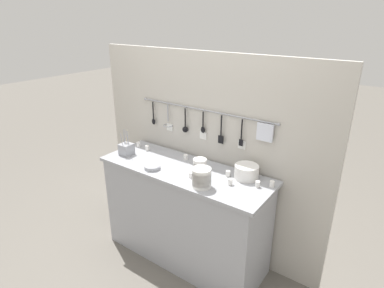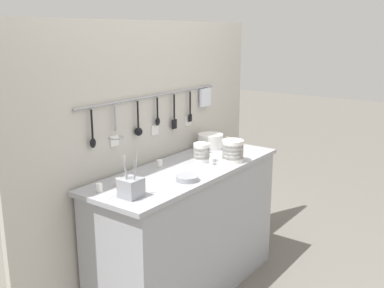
{
  "view_description": "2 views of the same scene",
  "coord_description": "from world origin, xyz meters",
  "px_view_note": "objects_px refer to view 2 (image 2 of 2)",
  "views": [
    {
      "loc": [
        1.52,
        -1.99,
        2.17
      ],
      "look_at": [
        0.08,
        0.01,
        1.18
      ],
      "focal_mm": 30.0,
      "sensor_mm": 36.0,
      "label": 1
    },
    {
      "loc": [
        -2.33,
        -1.74,
        1.84
      ],
      "look_at": [
        0.06,
        0.01,
        1.08
      ],
      "focal_mm": 42.0,
      "sensor_mm": 36.0,
      "label": 2
    }
  ],
  "objects_px": {
    "cup_centre": "(226,150)",
    "cup_edge_far": "(160,163)",
    "bowl_stack_wide_centre": "(201,152)",
    "cup_mid_row": "(212,161)",
    "cup_back_right": "(227,140)",
    "cup_edge_near": "(99,188)",
    "plate_stack": "(210,141)",
    "cup_back_left": "(229,143)",
    "cup_beside_plates": "(207,150)",
    "cutlery_caddy": "(131,187)",
    "cup_by_caddy": "(118,182)",
    "bowl_stack_nested_right": "(233,151)",
    "steel_mixing_bowl": "(187,178)"
  },
  "relations": [
    {
      "from": "bowl_stack_wide_centre",
      "to": "plate_stack",
      "type": "bearing_deg",
      "value": 24.04
    },
    {
      "from": "cutlery_caddy",
      "to": "cup_by_caddy",
      "type": "bearing_deg",
      "value": 65.38
    },
    {
      "from": "bowl_stack_wide_centre",
      "to": "cup_beside_plates",
      "type": "height_order",
      "value": "bowl_stack_wide_centre"
    },
    {
      "from": "steel_mixing_bowl",
      "to": "cup_by_caddy",
      "type": "height_order",
      "value": "cup_by_caddy"
    },
    {
      "from": "cup_back_left",
      "to": "cup_centre",
      "type": "bearing_deg",
      "value": -154.38
    },
    {
      "from": "cutlery_caddy",
      "to": "cup_back_right",
      "type": "distance_m",
      "value": 1.39
    },
    {
      "from": "steel_mixing_bowl",
      "to": "cutlery_caddy",
      "type": "bearing_deg",
      "value": 167.98
    },
    {
      "from": "steel_mixing_bowl",
      "to": "cup_edge_near",
      "type": "xyz_separation_m",
      "value": [
        -0.45,
        0.29,
        0.01
      ]
    },
    {
      "from": "plate_stack",
      "to": "cup_beside_plates",
      "type": "height_order",
      "value": "plate_stack"
    },
    {
      "from": "cup_centre",
      "to": "cup_back_left",
      "type": "bearing_deg",
      "value": 25.62
    },
    {
      "from": "steel_mixing_bowl",
      "to": "cutlery_caddy",
      "type": "distance_m",
      "value": 0.42
    },
    {
      "from": "cup_edge_far",
      "to": "cup_edge_near",
      "type": "relative_size",
      "value": 1.0
    },
    {
      "from": "plate_stack",
      "to": "cup_by_caddy",
      "type": "xyz_separation_m",
      "value": [
        -1.06,
        -0.05,
        -0.03
      ]
    },
    {
      "from": "cup_centre",
      "to": "cup_by_caddy",
      "type": "relative_size",
      "value": 1.0
    },
    {
      "from": "bowl_stack_wide_centre",
      "to": "cup_mid_row",
      "type": "bearing_deg",
      "value": -99.19
    },
    {
      "from": "cup_edge_far",
      "to": "cup_beside_plates",
      "type": "bearing_deg",
      "value": -7.23
    },
    {
      "from": "bowl_stack_wide_centre",
      "to": "cup_back_left",
      "type": "xyz_separation_m",
      "value": [
        0.49,
        0.07,
        -0.04
      ]
    },
    {
      "from": "cup_edge_far",
      "to": "cup_edge_near",
      "type": "bearing_deg",
      "value": -177.0
    },
    {
      "from": "cup_edge_far",
      "to": "bowl_stack_nested_right",
      "type": "bearing_deg",
      "value": -39.59
    },
    {
      "from": "cup_centre",
      "to": "plate_stack",
      "type": "bearing_deg",
      "value": 73.86
    },
    {
      "from": "cup_back_left",
      "to": "cup_back_right",
      "type": "bearing_deg",
      "value": 37.44
    },
    {
      "from": "plate_stack",
      "to": "cutlery_caddy",
      "type": "distance_m",
      "value": 1.17
    },
    {
      "from": "cup_centre",
      "to": "cup_edge_far",
      "type": "distance_m",
      "value": 0.59
    },
    {
      "from": "cup_edge_near",
      "to": "bowl_stack_wide_centre",
      "type": "bearing_deg",
      "value": -8.5
    },
    {
      "from": "cup_back_right",
      "to": "cup_edge_near",
      "type": "distance_m",
      "value": 1.42
    },
    {
      "from": "steel_mixing_bowl",
      "to": "cup_back_right",
      "type": "bearing_deg",
      "value": 17.72
    },
    {
      "from": "cup_back_right",
      "to": "cup_mid_row",
      "type": "bearing_deg",
      "value": -157.69
    },
    {
      "from": "cup_back_right",
      "to": "cup_beside_plates",
      "type": "relative_size",
      "value": 1.0
    },
    {
      "from": "cup_mid_row",
      "to": "cup_beside_plates",
      "type": "bearing_deg",
      "value": 40.37
    },
    {
      "from": "plate_stack",
      "to": "cup_by_caddy",
      "type": "bearing_deg",
      "value": -177.48
    },
    {
      "from": "steel_mixing_bowl",
      "to": "cup_by_caddy",
      "type": "bearing_deg",
      "value": 139.09
    },
    {
      "from": "bowl_stack_nested_right",
      "to": "cutlery_caddy",
      "type": "bearing_deg",
      "value": 174.06
    },
    {
      "from": "bowl_stack_nested_right",
      "to": "cup_back_right",
      "type": "distance_m",
      "value": 0.55
    },
    {
      "from": "bowl_stack_wide_centre",
      "to": "bowl_stack_nested_right",
      "type": "bearing_deg",
      "value": -52.67
    },
    {
      "from": "cup_back_right",
      "to": "cup_edge_near",
      "type": "relative_size",
      "value": 1.0
    },
    {
      "from": "plate_stack",
      "to": "cup_back_left",
      "type": "height_order",
      "value": "plate_stack"
    },
    {
      "from": "cutlery_caddy",
      "to": "cup_by_caddy",
      "type": "xyz_separation_m",
      "value": [
        0.09,
        0.19,
        -0.03
      ]
    },
    {
      "from": "plate_stack",
      "to": "cup_back_left",
      "type": "relative_size",
      "value": 3.98
    },
    {
      "from": "bowl_stack_nested_right",
      "to": "cup_edge_far",
      "type": "height_order",
      "value": "bowl_stack_nested_right"
    },
    {
      "from": "cutlery_caddy",
      "to": "cup_mid_row",
      "type": "relative_size",
      "value": 5.16
    },
    {
      "from": "cup_mid_row",
      "to": "cup_beside_plates",
      "type": "height_order",
      "value": "same"
    },
    {
      "from": "bowl_stack_nested_right",
      "to": "cup_edge_near",
      "type": "height_order",
      "value": "bowl_stack_nested_right"
    },
    {
      "from": "cup_mid_row",
      "to": "cup_edge_near",
      "type": "xyz_separation_m",
      "value": [
        -0.83,
        0.23,
        0.0
      ]
    },
    {
      "from": "plate_stack",
      "to": "cup_edge_far",
      "type": "height_order",
      "value": "plate_stack"
    },
    {
      "from": "bowl_stack_nested_right",
      "to": "bowl_stack_wide_centre",
      "type": "bearing_deg",
      "value": 127.33
    },
    {
      "from": "cutlery_caddy",
      "to": "plate_stack",
      "type": "bearing_deg",
      "value": 11.69
    },
    {
      "from": "cup_beside_plates",
      "to": "cup_edge_near",
      "type": "distance_m",
      "value": 1.06
    },
    {
      "from": "plate_stack",
      "to": "cup_back_left",
      "type": "xyz_separation_m",
      "value": [
        0.14,
        -0.08,
        -0.03
      ]
    },
    {
      "from": "bowl_stack_nested_right",
      "to": "cup_back_left",
      "type": "xyz_separation_m",
      "value": [
        0.36,
        0.25,
        -0.05
      ]
    },
    {
      "from": "cup_centre",
      "to": "cup_edge_far",
      "type": "xyz_separation_m",
      "value": [
        -0.57,
        0.17,
        0.0
      ]
    }
  ]
}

